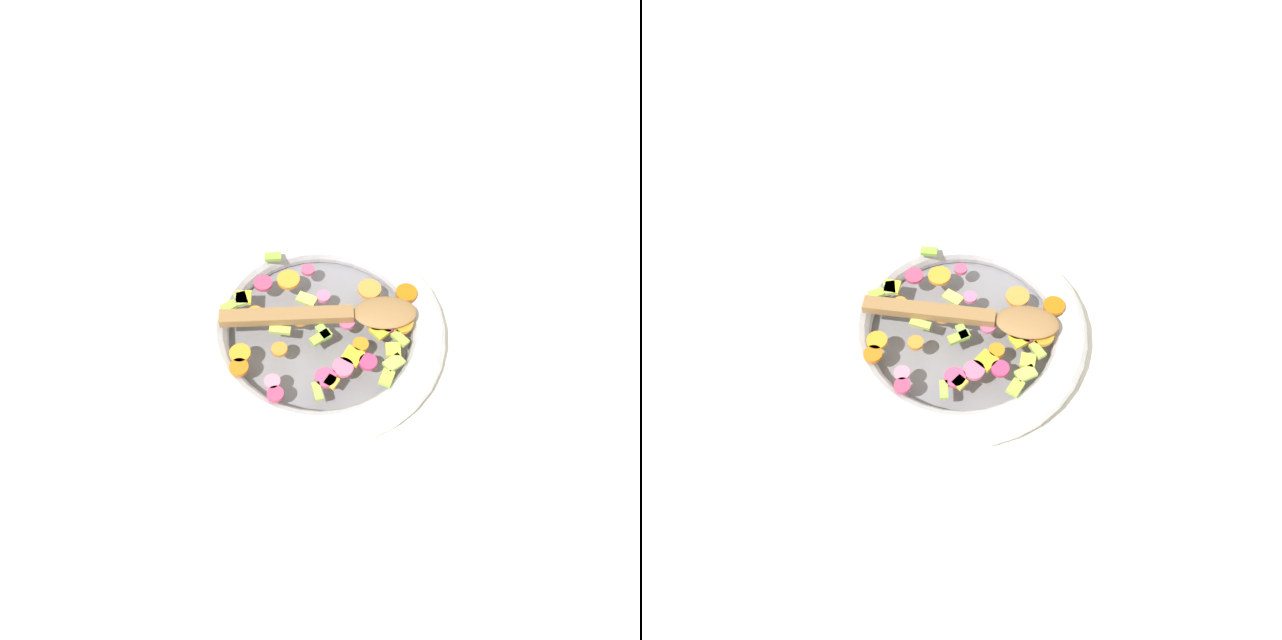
% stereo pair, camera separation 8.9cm
% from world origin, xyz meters
% --- Properties ---
extents(ground_plane, '(4.00, 4.00, 0.00)m').
position_xyz_m(ground_plane, '(0.00, 0.00, 0.00)').
color(ground_plane, silver).
extents(skillet, '(0.37, 0.37, 0.05)m').
position_xyz_m(skillet, '(0.00, 0.00, 0.02)').
color(skillet, slate).
rests_on(skillet, ground_plane).
extents(chopped_vegetables, '(0.26, 0.30, 0.01)m').
position_xyz_m(chopped_vegetables, '(0.02, 0.01, 0.05)').
color(chopped_vegetables, orange).
rests_on(chopped_vegetables, skillet).
extents(wooden_spoon, '(0.08, 0.28, 0.01)m').
position_xyz_m(wooden_spoon, '(0.00, 0.03, 0.06)').
color(wooden_spoon, olive).
rests_on(wooden_spoon, chopped_vegetables).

